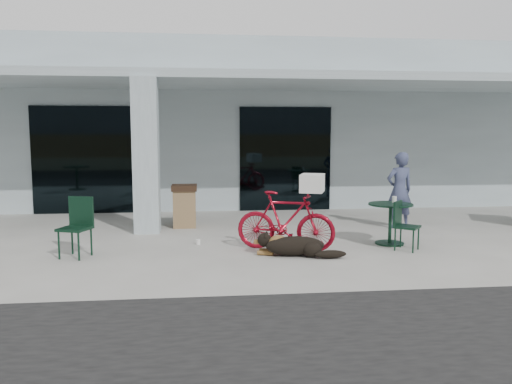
{
  "coord_description": "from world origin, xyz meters",
  "views": [
    {
      "loc": [
        -0.38,
        -7.95,
        1.99
      ],
      "look_at": [
        0.54,
        0.56,
        1.0
      ],
      "focal_mm": 35.0,
      "sensor_mm": 36.0,
      "label": 1
    }
  ],
  "objects": [
    {
      "name": "laundry_basket",
      "position": [
        1.47,
        0.25,
        1.18
      ],
      "size": [
        0.52,
        0.6,
        0.3
      ],
      "primitive_type": "cube",
      "rotation": [
        0.0,
        0.0,
        1.23
      ],
      "color": "white",
      "rests_on": "bicycle"
    },
    {
      "name": "storefront_glass_left",
      "position": [
        -3.2,
        4.98,
        1.35
      ],
      "size": [
        2.8,
        0.06,
        2.7
      ],
      "primitive_type": "cube",
      "color": "black",
      "rests_on": "ground"
    },
    {
      "name": "storefront_glass_right",
      "position": [
        1.8,
        4.98,
        1.35
      ],
      "size": [
        2.4,
        0.06,
        2.7
      ],
      "primitive_type": "cube",
      "color": "black",
      "rests_on": "ground"
    },
    {
      "name": "overhang",
      "position": [
        0.0,
        3.6,
        3.21
      ],
      "size": [
        22.0,
        2.8,
        0.18
      ],
      "primitive_type": "cube",
      "color": "silver",
      "rests_on": "column"
    },
    {
      "name": "column",
      "position": [
        -1.5,
        2.3,
        1.56
      ],
      "size": [
        0.5,
        0.5,
        3.12
      ],
      "primitive_type": "cube",
      "color": "silver",
      "rests_on": "ground"
    },
    {
      "name": "cup_near_dog",
      "position": [
        -0.46,
        1.0,
        0.05
      ],
      "size": [
        0.1,
        0.1,
        0.1
      ],
      "primitive_type": "cylinder",
      "rotation": [
        0.0,
        0.0,
        -0.34
      ],
      "color": "white",
      "rests_on": "ground"
    },
    {
      "name": "dog",
      "position": [
        1.13,
        -0.04,
        0.19
      ],
      "size": [
        1.19,
        0.7,
        0.38
      ],
      "primitive_type": null,
      "rotation": [
        0.0,
        0.0,
        -0.31
      ],
      "color": "black",
      "rests_on": "ground"
    },
    {
      "name": "cafe_chair_near",
      "position": [
        -2.44,
        0.26,
        0.49
      ],
      "size": [
        0.58,
        0.61,
        0.98
      ],
      "primitive_type": null,
      "rotation": [
        0.0,
        0.0,
        -0.35
      ],
      "color": "#113321",
      "rests_on": "ground"
    },
    {
      "name": "cafe_chair_far_a",
      "position": [
        3.12,
        0.17,
        0.42
      ],
      "size": [
        0.57,
        0.56,
        0.85
      ],
      "primitive_type": null,
      "rotation": [
        0.0,
        0.0,
        0.88
      ],
      "color": "#113321",
      "rests_on": "ground"
    },
    {
      "name": "cafe_table_far",
      "position": [
        3.01,
        0.67,
        0.37
      ],
      "size": [
        0.97,
        0.97,
        0.75
      ],
      "primitive_type": null,
      "rotation": [
        0.0,
        0.0,
        0.26
      ],
      "color": "#113321",
      "rests_on": "ground"
    },
    {
      "name": "building",
      "position": [
        0.0,
        8.5,
        2.25
      ],
      "size": [
        22.0,
        7.0,
        4.5
      ],
      "primitive_type": "cube",
      "color": "silver",
      "rests_on": "ground"
    },
    {
      "name": "ground",
      "position": [
        0.0,
        0.0,
        0.0
      ],
      "size": [
        80.0,
        80.0,
        0.0
      ],
      "primitive_type": "plane",
      "color": "#ABA9A1",
      "rests_on": "ground"
    },
    {
      "name": "cup_on_table",
      "position": [
        3.13,
        0.8,
        0.8
      ],
      "size": [
        0.1,
        0.1,
        0.11
      ],
      "primitive_type": "cylinder",
      "rotation": [
        0.0,
        0.0,
        0.26
      ],
      "color": "white",
      "rests_on": "cafe_table_far"
    },
    {
      "name": "person",
      "position": [
        3.8,
        2.2,
        0.81
      ],
      "size": [
        0.64,
        0.47,
        1.62
      ],
      "primitive_type": "imported",
      "rotation": [
        0.0,
        0.0,
        3.29
      ],
      "color": "#3B4364",
      "rests_on": "ground"
    },
    {
      "name": "trash_receptacle",
      "position": [
        -0.76,
        2.8,
        0.46
      ],
      "size": [
        0.54,
        0.54,
        0.91
      ],
      "primitive_type": null,
      "rotation": [
        0.0,
        0.0,
        0.0
      ],
      "color": "olive",
      "rests_on": "ground"
    },
    {
      "name": "bicycle",
      "position": [
        1.04,
        0.4,
        0.51
      ],
      "size": [
        1.77,
        1.02,
        1.03
      ],
      "primitive_type": "imported",
      "rotation": [
        0.0,
        0.0,
        1.23
      ],
      "color": "maroon",
      "rests_on": "ground"
    }
  ]
}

